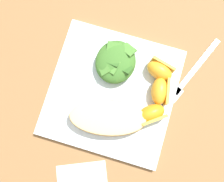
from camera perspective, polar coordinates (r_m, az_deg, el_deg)
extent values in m
plane|color=olive|center=(0.58, 0.00, -0.38)|extent=(3.00, 3.00, 0.00)
cube|color=silver|center=(0.57, 0.00, -0.27)|extent=(0.28, 0.28, 0.02)
ellipsoid|color=tan|center=(0.55, -0.93, -6.15)|extent=(0.12, 0.18, 0.03)
ellipsoid|color=maroon|center=(0.53, -0.95, -6.10)|extent=(0.10, 0.17, 0.01)
ellipsoid|color=#EAD184|center=(0.53, -0.97, -6.07)|extent=(0.11, 0.18, 0.01)
ellipsoid|color=#3D7028|center=(0.56, 0.83, 6.66)|extent=(0.10, 0.09, 0.04)
cube|color=#4C8433|center=(0.55, 3.81, 9.47)|extent=(0.03, 0.04, 0.01)
cube|color=#4C8433|center=(0.54, -1.97, 5.40)|extent=(0.04, 0.04, 0.02)
cube|color=#336023|center=(0.56, 0.33, 9.53)|extent=(0.03, 0.02, 0.01)
cube|color=#4C8433|center=(0.54, 0.28, 5.65)|extent=(0.04, 0.03, 0.01)
cube|color=#336023|center=(0.54, 3.04, 5.29)|extent=(0.03, 0.04, 0.02)
cube|color=#336023|center=(0.54, 0.21, 6.81)|extent=(0.03, 0.04, 0.02)
cube|color=#4C8433|center=(0.55, 0.48, 10.00)|extent=(0.03, 0.03, 0.02)
ellipsoid|color=orange|center=(0.55, 8.97, -5.04)|extent=(0.06, 0.07, 0.04)
cube|color=gold|center=(0.55, 9.59, -6.62)|extent=(0.04, 0.05, 0.03)
ellipsoid|color=orange|center=(0.55, 10.80, 0.01)|extent=(0.07, 0.05, 0.04)
cube|color=gold|center=(0.56, 12.43, -0.17)|extent=(0.06, 0.02, 0.03)
ellipsoid|color=orange|center=(0.56, 10.80, 4.55)|extent=(0.05, 0.07, 0.04)
cube|color=gold|center=(0.57, 11.59, 5.90)|extent=(0.02, 0.06, 0.03)
cube|color=silver|center=(0.62, 18.89, 5.34)|extent=(0.16, 0.08, 0.01)
cube|color=silver|center=(0.60, 14.24, -0.64)|extent=(0.04, 0.04, 0.01)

